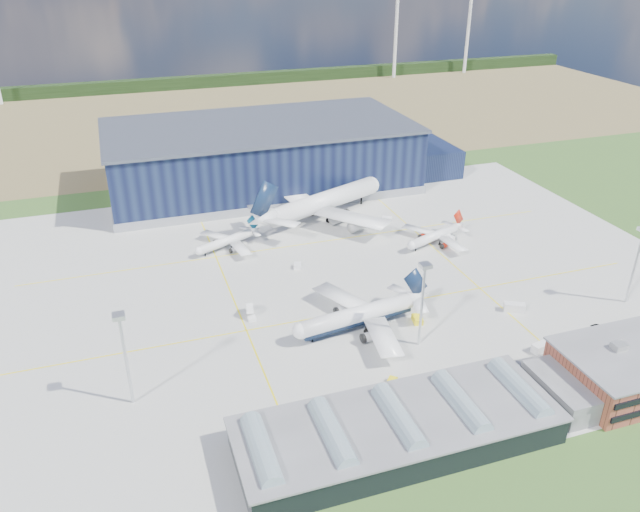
# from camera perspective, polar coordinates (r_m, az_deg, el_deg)

# --- Properties ---
(ground) EXTENTS (600.00, 600.00, 0.00)m
(ground) POSITION_cam_1_polar(r_m,az_deg,el_deg) (180.75, 1.88, -3.49)
(ground) COLOR #305520
(ground) RESTS_ON ground
(apron) EXTENTS (220.00, 160.00, 0.08)m
(apron) POSITION_cam_1_polar(r_m,az_deg,el_deg) (188.90, 0.83, -2.03)
(apron) COLOR #AEAEA9
(apron) RESTS_ON ground
(farmland) EXTENTS (600.00, 220.00, 0.01)m
(farmland) POSITION_cam_1_polar(r_m,az_deg,el_deg) (381.16, -9.96, 12.57)
(farmland) COLOR olive
(farmland) RESTS_ON ground
(treeline) EXTENTS (600.00, 8.00, 8.00)m
(treeline) POSITION_cam_1_polar(r_m,az_deg,el_deg) (457.74, -11.75, 15.29)
(treeline) COLOR black
(treeline) RESTS_ON ground
(hangar) EXTENTS (145.00, 62.00, 26.10)m
(hangar) POSITION_cam_1_polar(r_m,az_deg,el_deg) (260.13, -4.84, 8.90)
(hangar) COLOR black
(hangar) RESTS_ON ground
(glass_concourse) EXTENTS (78.00, 23.00, 8.60)m
(glass_concourse) POSITION_cam_1_polar(r_m,az_deg,el_deg) (132.00, 8.56, -15.04)
(glass_concourse) COLOR black
(glass_concourse) RESTS_ON ground
(light_mast_west) EXTENTS (2.60, 2.60, 23.00)m
(light_mast_west) POSITION_cam_1_polar(r_m,az_deg,el_deg) (138.51, -17.53, -7.74)
(light_mast_west) COLOR silver
(light_mast_west) RESTS_ON ground
(light_mast_center) EXTENTS (2.60, 2.60, 23.00)m
(light_mast_center) POSITION_cam_1_polar(r_m,az_deg,el_deg) (153.13, 9.41, -3.21)
(light_mast_center) COLOR silver
(light_mast_center) RESTS_ON ground
(light_mast_east) EXTENTS (2.60, 2.60, 23.00)m
(light_mast_east) POSITION_cam_1_polar(r_m,az_deg,el_deg) (190.22, 27.08, 0.23)
(light_mast_east) COLOR silver
(light_mast_east) RESTS_ON ground
(airliner_navy) EXTENTS (46.47, 45.71, 13.42)m
(airliner_navy) POSITION_cam_1_polar(r_m,az_deg,el_deg) (161.75, 3.40, -4.70)
(airliner_navy) COLOR white
(airliner_navy) RESTS_ON ground
(airliner_red) EXTENTS (35.91, 35.56, 9.11)m
(airliner_red) POSITION_cam_1_polar(r_m,az_deg,el_deg) (211.64, 10.42, 2.19)
(airliner_red) COLOR white
(airliner_red) RESTS_ON ground
(airliner_widebody) EXTENTS (81.44, 80.74, 20.30)m
(airliner_widebody) POSITION_cam_1_polar(r_m,az_deg,el_deg) (226.87, 0.41, 5.89)
(airliner_widebody) COLOR white
(airliner_widebody) RESTS_ON ground
(airliner_regional) EXTENTS (34.68, 34.40, 8.58)m
(airliner_regional) POSITION_cam_1_polar(r_m,az_deg,el_deg) (207.35, -8.65, 1.72)
(airliner_regional) COLOR white
(airliner_regional) RESTS_ON ground
(gse_tug_a) EXTENTS (3.16, 4.33, 1.63)m
(gse_tug_a) POSITION_cam_1_polar(r_m,az_deg,el_deg) (169.42, 8.89, -5.77)
(gse_tug_a) COLOR yellow
(gse_tug_a) RESTS_ON ground
(gse_tug_b) EXTENTS (3.42, 3.51, 1.28)m
(gse_tug_b) POSITION_cam_1_polar(r_m,az_deg,el_deg) (147.08, 6.59, -11.37)
(gse_tug_b) COLOR yellow
(gse_tug_b) RESTS_ON ground
(gse_van_a) EXTENTS (6.14, 4.89, 2.47)m
(gse_van_a) POSITION_cam_1_polar(r_m,az_deg,el_deg) (180.05, 17.35, -4.51)
(gse_van_a) COLOR white
(gse_van_a) RESTS_ON ground
(gse_cart_a) EXTENTS (3.12, 3.78, 1.41)m
(gse_cart_a) POSITION_cam_1_polar(r_m,az_deg,el_deg) (194.55, -2.07, -0.91)
(gse_cart_a) COLOR white
(gse_cart_a) RESTS_ON ground
(gse_van_b) EXTENTS (3.68, 5.53, 2.33)m
(gse_van_b) POSITION_cam_1_polar(r_m,az_deg,el_deg) (216.13, 11.53, 1.63)
(gse_van_b) COLOR white
(gse_van_b) RESTS_ON ground
(gse_tug_c) EXTENTS (1.98, 3.14, 1.37)m
(gse_tug_c) POSITION_cam_1_polar(r_m,az_deg,el_deg) (237.38, 0.04, 4.40)
(gse_tug_c) COLOR yellow
(gse_tug_c) RESTS_ON ground
(gse_cart_b) EXTENTS (4.07, 3.78, 1.47)m
(gse_cart_b) POSITION_cam_1_polar(r_m,az_deg,el_deg) (229.04, 6.12, 3.40)
(gse_cart_b) COLOR white
(gse_cart_b) RESTS_ON ground
(gse_van_c) EXTENTS (5.12, 3.19, 2.28)m
(gse_van_c) POSITION_cam_1_polar(r_m,az_deg,el_deg) (165.56, 19.55, -7.89)
(gse_van_c) COLOR white
(gse_van_c) RESTS_ON ground
(airstair) EXTENTS (2.40, 4.73, 2.90)m
(airstair) POSITION_cam_1_polar(r_m,az_deg,el_deg) (171.01, -6.46, -5.01)
(airstair) COLOR white
(airstair) RESTS_ON ground
(car_a) EXTENTS (3.52, 1.42, 1.20)m
(car_a) POSITION_cam_1_polar(r_m,az_deg,el_deg) (146.35, 10.42, -11.93)
(car_a) COLOR #99999E
(car_a) RESTS_ON ground
(car_b) EXTENTS (3.99, 2.26, 1.24)m
(car_b) POSITION_cam_1_polar(r_m,az_deg,el_deg) (180.20, 24.09, -5.96)
(car_b) COLOR #99999E
(car_b) RESTS_ON ground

